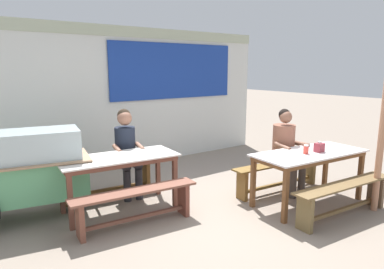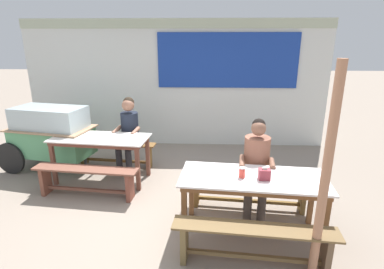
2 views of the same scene
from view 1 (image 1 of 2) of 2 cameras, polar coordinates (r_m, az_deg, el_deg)
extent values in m
plane|color=gray|center=(4.82, 5.11, -12.81)|extent=(40.00, 40.00, 0.00)
cube|color=silver|center=(6.89, -10.90, 5.12)|extent=(6.54, 0.12, 2.52)
cube|color=#1B3994|center=(7.32, -2.85, 10.47)|extent=(2.94, 0.03, 1.13)
cube|color=#A8B399|center=(6.91, -11.40, 16.40)|extent=(6.54, 0.20, 0.20)
cube|color=silver|center=(4.76, -12.11, -3.69)|extent=(1.64, 0.83, 0.02)
cube|color=brown|center=(4.77, -12.09, -4.16)|extent=(1.55, 0.76, 0.06)
cube|color=brown|center=(5.38, -5.68, -6.36)|extent=(0.07, 0.07, 0.69)
cube|color=brown|center=(4.90, -2.86, -8.07)|extent=(0.07, 0.07, 0.69)
cube|color=brown|center=(4.98, -20.84, -8.50)|extent=(0.07, 0.07, 0.69)
cube|color=brown|center=(4.46, -19.52, -10.70)|extent=(0.07, 0.07, 0.69)
cube|color=silver|center=(5.17, 18.99, -2.89)|extent=(1.77, 0.88, 0.02)
cube|color=brown|center=(5.18, 18.96, -3.34)|extent=(1.68, 0.81, 0.06)
cube|color=brown|center=(6.05, 21.29, -5.12)|extent=(0.07, 0.07, 0.68)
cube|color=brown|center=(5.72, 26.13, -6.42)|extent=(0.07, 0.07, 0.68)
cube|color=brown|center=(4.95, 10.10, -8.05)|extent=(0.07, 0.07, 0.68)
cube|color=brown|center=(4.54, 15.23, -10.06)|extent=(0.07, 0.07, 0.68)
cube|color=brown|center=(5.38, -14.02, -5.39)|extent=(1.54, 0.39, 0.02)
cube|color=brown|center=(5.65, -7.64, -6.83)|extent=(0.08, 0.21, 0.44)
cube|color=brown|center=(5.31, -20.59, -8.64)|extent=(0.08, 0.21, 0.44)
cube|color=brown|center=(5.48, -13.85, -8.85)|extent=(1.24, 0.16, 0.04)
cube|color=brown|center=(4.32, -9.40, -9.31)|extent=(1.61, 0.41, 0.03)
cube|color=brown|center=(4.68, -1.43, -10.63)|extent=(0.08, 0.23, 0.44)
cube|color=brown|center=(4.23, -18.10, -13.60)|extent=(0.08, 0.23, 0.44)
cube|color=brown|center=(4.45, -9.25, -13.47)|extent=(1.31, 0.17, 0.04)
cube|color=brown|center=(5.62, 14.24, -4.67)|extent=(1.73, 0.39, 0.02)
cube|color=brown|center=(6.22, 18.95, -5.67)|extent=(0.08, 0.21, 0.44)
cube|color=brown|center=(5.21, 8.33, -8.39)|extent=(0.08, 0.21, 0.44)
cube|color=brown|center=(5.72, 14.07, -8.00)|extent=(1.43, 0.17, 0.04)
cube|color=brown|center=(4.91, 24.03, -7.59)|extent=(1.72, 0.41, 0.02)
cube|color=brown|center=(5.58, 28.20, -8.32)|extent=(0.08, 0.23, 0.45)
cube|color=brown|center=(4.44, 18.23, -12.36)|extent=(0.08, 0.23, 0.45)
cube|color=brown|center=(5.03, 23.72, -11.33)|extent=(1.42, 0.17, 0.04)
cube|color=#59A46F|center=(4.91, -25.15, -6.78)|extent=(1.47, 0.93, 0.49)
cube|color=silver|center=(4.81, -25.58, -1.78)|extent=(1.32, 0.84, 0.39)
cube|color=#A5805F|center=(4.85, -25.40, -3.90)|extent=(1.56, 1.02, 0.02)
cylinder|color=#333333|center=(5.07, -17.64, -10.33)|extent=(0.05, 0.05, 0.29)
cylinder|color=#3F3F3F|center=(4.94, -15.24, -4.25)|extent=(0.16, 0.68, 0.04)
cylinder|color=#2A2A2F|center=(5.20, -10.70, -8.40)|extent=(0.11, 0.11, 0.47)
cylinder|color=#2A2A2F|center=(5.24, -8.80, -8.14)|extent=(0.11, 0.11, 0.47)
cylinder|color=#2A2A2F|center=(5.27, -11.35, -4.90)|extent=(0.19, 0.40, 0.13)
cylinder|color=#2A2A2F|center=(5.32, -9.48, -4.69)|extent=(0.19, 0.40, 0.13)
cylinder|color=#1D2332|center=(5.39, -11.03, -1.65)|extent=(0.31, 0.31, 0.55)
sphere|color=#95634D|center=(5.30, -11.14, 2.67)|extent=(0.22, 0.22, 0.22)
sphere|color=#2D2319|center=(5.32, -11.24, 3.12)|extent=(0.20, 0.20, 0.20)
cylinder|color=#95634D|center=(5.18, -12.34, -2.36)|extent=(0.12, 0.31, 0.11)
cylinder|color=#95634D|center=(5.27, -8.65, -1.99)|extent=(0.12, 0.31, 0.10)
cylinder|color=#443A35|center=(5.45, 16.42, -7.72)|extent=(0.11, 0.11, 0.47)
cylinder|color=#443A35|center=(5.58, 17.73, -7.38)|extent=(0.11, 0.11, 0.47)
cylinder|color=#443A35|center=(5.48, 15.34, -4.45)|extent=(0.18, 0.39, 0.13)
cylinder|color=#443A35|center=(5.61, 16.66, -4.18)|extent=(0.18, 0.39, 0.13)
cylinder|color=brown|center=(5.60, 14.95, -1.27)|extent=(0.34, 0.34, 0.56)
sphere|color=brown|center=(5.51, 15.30, 2.84)|extent=(0.19, 0.19, 0.19)
sphere|color=black|center=(5.53, 15.11, 3.23)|extent=(0.18, 0.18, 0.18)
cylinder|color=brown|center=(5.34, 14.79, -1.97)|extent=(0.11, 0.31, 0.10)
cylinder|color=brown|center=(5.61, 17.63, -1.51)|extent=(0.11, 0.31, 0.08)
cube|color=#93323D|center=(5.21, 20.38, -2.04)|extent=(0.13, 0.10, 0.13)
cube|color=white|center=(5.20, 20.44, -1.23)|extent=(0.05, 0.03, 0.02)
cylinder|color=#E24336|center=(5.03, 18.40, -2.45)|extent=(0.07, 0.07, 0.11)
cylinder|color=white|center=(5.02, 18.45, -1.74)|extent=(0.06, 0.06, 0.02)
cylinder|color=#B07859|center=(5.22, 29.01, 0.12)|extent=(0.09, 0.09, 2.17)
camera|label=2|loc=(3.64, 62.39, 11.11)|focal=28.39mm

